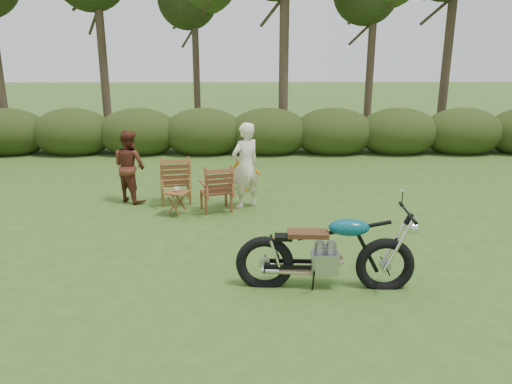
{
  "coord_description": "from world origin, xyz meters",
  "views": [
    {
      "loc": [
        -0.54,
        -6.23,
        3.21
      ],
      "look_at": [
        -0.46,
        1.6,
        0.9
      ],
      "focal_mm": 35.0,
      "sensor_mm": 36.0,
      "label": 1
    }
  ],
  "objects_px": {
    "cup": "(177,189)",
    "adult_b": "(132,201)",
    "lawn_chair_right": "(216,210)",
    "side_table": "(177,203)",
    "motorcycle": "(324,286)",
    "adult_a": "(246,207)",
    "child": "(245,190)",
    "lawn_chair_left": "(176,202)"
  },
  "relations": [
    {
      "from": "cup",
      "to": "adult_b",
      "type": "relative_size",
      "value": 0.08
    },
    {
      "from": "lawn_chair_right",
      "to": "side_table",
      "type": "distance_m",
      "value": 0.83
    },
    {
      "from": "motorcycle",
      "to": "side_table",
      "type": "height_order",
      "value": "motorcycle"
    },
    {
      "from": "cup",
      "to": "adult_a",
      "type": "relative_size",
      "value": 0.07
    },
    {
      "from": "adult_a",
      "to": "lawn_chair_right",
      "type": "bearing_deg",
      "value": -18.87
    },
    {
      "from": "adult_a",
      "to": "adult_b",
      "type": "xyz_separation_m",
      "value": [
        -2.45,
        0.46,
        0.0
      ]
    },
    {
      "from": "child",
      "to": "lawn_chair_right",
      "type": "bearing_deg",
      "value": 83.57
    },
    {
      "from": "lawn_chair_left",
      "to": "side_table",
      "type": "relative_size",
      "value": 2.12
    },
    {
      "from": "cup",
      "to": "adult_b",
      "type": "xyz_separation_m",
      "value": [
        -1.12,
        0.93,
        -0.53
      ]
    },
    {
      "from": "adult_a",
      "to": "lawn_chair_left",
      "type": "bearing_deg",
      "value": -51.54
    },
    {
      "from": "motorcycle",
      "to": "cup",
      "type": "distance_m",
      "value": 3.95
    },
    {
      "from": "adult_a",
      "to": "motorcycle",
      "type": "bearing_deg",
      "value": 69.66
    },
    {
      "from": "side_table",
      "to": "lawn_chair_right",
      "type": "bearing_deg",
      "value": 20.66
    },
    {
      "from": "side_table",
      "to": "adult_b",
      "type": "xyz_separation_m",
      "value": [
        -1.11,
        0.95,
        -0.24
      ]
    },
    {
      "from": "side_table",
      "to": "adult_a",
      "type": "xyz_separation_m",
      "value": [
        1.34,
        0.49,
        -0.24
      ]
    },
    {
      "from": "side_table",
      "to": "cup",
      "type": "distance_m",
      "value": 0.29
    },
    {
      "from": "adult_b",
      "to": "child",
      "type": "bearing_deg",
      "value": -125.57
    },
    {
      "from": "side_table",
      "to": "child",
      "type": "xyz_separation_m",
      "value": [
        1.31,
        1.75,
        -0.24
      ]
    },
    {
      "from": "lawn_chair_right",
      "to": "side_table",
      "type": "height_order",
      "value": "side_table"
    },
    {
      "from": "adult_b",
      "to": "child",
      "type": "distance_m",
      "value": 2.55
    },
    {
      "from": "motorcycle",
      "to": "adult_b",
      "type": "height_order",
      "value": "adult_b"
    },
    {
      "from": "side_table",
      "to": "lawn_chair_left",
      "type": "bearing_deg",
      "value": 99.86
    },
    {
      "from": "cup",
      "to": "lawn_chair_left",
      "type": "bearing_deg",
      "value": 100.84
    },
    {
      "from": "adult_b",
      "to": "side_table",
      "type": "bearing_deg",
      "value": 175.59
    },
    {
      "from": "lawn_chair_right",
      "to": "side_table",
      "type": "xyz_separation_m",
      "value": [
        -0.75,
        -0.28,
        0.24
      ]
    },
    {
      "from": "lawn_chair_right",
      "to": "adult_a",
      "type": "bearing_deg",
      "value": -178.11
    },
    {
      "from": "lawn_chair_right",
      "to": "child",
      "type": "height_order",
      "value": "child"
    },
    {
      "from": "side_table",
      "to": "adult_a",
      "type": "height_order",
      "value": "adult_a"
    },
    {
      "from": "lawn_chair_left",
      "to": "adult_a",
      "type": "distance_m",
      "value": 1.53
    },
    {
      "from": "lawn_chair_left",
      "to": "adult_b",
      "type": "height_order",
      "value": "adult_b"
    },
    {
      "from": "lawn_chair_right",
      "to": "child",
      "type": "xyz_separation_m",
      "value": [
        0.56,
        1.46,
        0.0
      ]
    },
    {
      "from": "lawn_chair_right",
      "to": "child",
      "type": "bearing_deg",
      "value": -128.1
    },
    {
      "from": "cup",
      "to": "adult_a",
      "type": "bearing_deg",
      "value": 19.6
    },
    {
      "from": "lawn_chair_left",
      "to": "side_table",
      "type": "height_order",
      "value": "lawn_chair_left"
    },
    {
      "from": "cup",
      "to": "child",
      "type": "height_order",
      "value": "cup"
    },
    {
      "from": "adult_a",
      "to": "child",
      "type": "xyz_separation_m",
      "value": [
        -0.03,
        1.26,
        0.0
      ]
    },
    {
      "from": "adult_a",
      "to": "adult_b",
      "type": "bearing_deg",
      "value": -48.49
    },
    {
      "from": "motorcycle",
      "to": "adult_b",
      "type": "xyz_separation_m",
      "value": [
        -3.56,
        3.99,
        0.0
      ]
    },
    {
      "from": "side_table",
      "to": "adult_b",
      "type": "bearing_deg",
      "value": 139.49
    },
    {
      "from": "lawn_chair_right",
      "to": "lawn_chair_left",
      "type": "relative_size",
      "value": 0.93
    },
    {
      "from": "lawn_chair_left",
      "to": "child",
      "type": "bearing_deg",
      "value": -160.15
    },
    {
      "from": "side_table",
      "to": "adult_a",
      "type": "relative_size",
      "value": 0.27
    }
  ]
}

